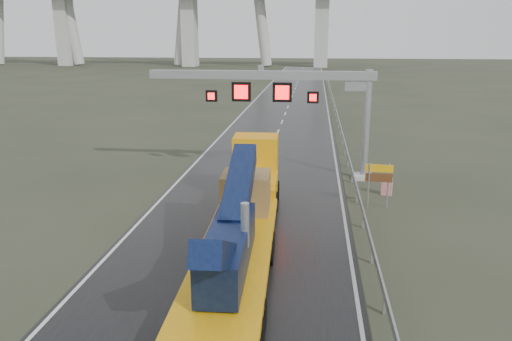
# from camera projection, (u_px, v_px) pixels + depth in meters

# --- Properties ---
(ground) EXTENTS (400.00, 400.00, 0.00)m
(ground) POSITION_uv_depth(u_px,v_px,m) (204.00, 319.00, 16.92)
(ground) COLOR #2D3223
(ground) RESTS_ON ground
(road) EXTENTS (11.00, 200.00, 0.02)m
(road) POSITION_uv_depth(u_px,v_px,m) (282.00, 122.00, 55.25)
(road) COLOR black
(road) RESTS_ON ground
(guardrail) EXTENTS (0.20, 140.00, 1.40)m
(guardrail) POSITION_uv_depth(u_px,v_px,m) (342.00, 134.00, 44.81)
(guardrail) COLOR gray
(guardrail) RESTS_ON ground
(sign_gantry) EXTENTS (14.90, 1.20, 7.42)m
(sign_gantry) POSITION_uv_depth(u_px,v_px,m) (293.00, 94.00, 32.45)
(sign_gantry) COLOR #B7B6B2
(sign_gantry) RESTS_ON ground
(heavy_haul_truck) EXTENTS (3.45, 19.29, 4.51)m
(heavy_haul_truck) POSITION_uv_depth(u_px,v_px,m) (243.00, 208.00, 22.50)
(heavy_haul_truck) COLOR #F7A50D
(heavy_haul_truck) RESTS_ON ground
(exit_sign_pair) EXTENTS (1.48, 0.18, 2.54)m
(exit_sign_pair) POSITION_uv_depth(u_px,v_px,m) (379.00, 177.00, 27.34)
(exit_sign_pair) COLOR #989CA0
(exit_sign_pair) RESTS_ON ground
(striped_barrier) EXTENTS (0.69, 0.47, 1.06)m
(striped_barrier) POSITION_uv_depth(u_px,v_px,m) (387.00, 186.00, 29.89)
(striped_barrier) COLOR red
(striped_barrier) RESTS_ON ground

